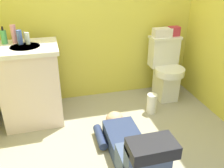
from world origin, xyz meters
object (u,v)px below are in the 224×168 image
object	(u,v)px
bottle_pink	(14,34)
vanity_cabinet	(31,84)
faucet	(25,37)
soap_dispenser	(4,37)
toilet	(166,69)
bottle_blue	(20,37)
paper_towel_roll	(152,103)
bottle_clear	(27,38)
tissue_box	(162,32)
person_plumber	(131,147)
toiletry_bag	(174,31)

from	to	relation	value
bottle_pink	vanity_cabinet	bearing A→B (deg)	-52.18
faucet	soap_dispenser	world-z (taller)	soap_dispenser
toilet	bottle_blue	distance (m)	1.68
paper_towel_roll	bottle_clear	bearing A→B (deg)	168.14
tissue_box	bottle_clear	distance (m)	1.49
toilet	person_plumber	distance (m)	1.30
person_plumber	bottle_clear	xyz separation A→B (m)	(-0.74, 0.96, 0.70)
vanity_cabinet	bottle_pink	size ratio (longest dim) A/B	4.61
soap_dispenser	bottle_pink	distance (m)	0.10
toilet	bottle_clear	xyz separation A→B (m)	(-1.53, -0.06, 0.51)
faucet	person_plumber	size ratio (longest dim) A/B	0.09
vanity_cabinet	bottle_clear	size ratio (longest dim) A/B	7.30
toiletry_bag	bottle_pink	distance (m)	1.76
bottle_clear	paper_towel_roll	xyz separation A→B (m)	(1.23, -0.26, -0.76)
tissue_box	paper_towel_roll	size ratio (longest dim) A/B	0.98
bottle_pink	paper_towel_roll	bearing A→B (deg)	-13.71
vanity_cabinet	faucet	xyz separation A→B (m)	(0.00, 0.14, 0.45)
bottle_clear	toiletry_bag	bearing A→B (deg)	5.30
toilet	soap_dispenser	world-z (taller)	soap_dispenser
toilet	bottle_clear	distance (m)	1.61
bottle_clear	paper_towel_roll	bearing A→B (deg)	-11.86
toiletry_bag	soap_dispenser	distance (m)	1.86
toilet	paper_towel_roll	bearing A→B (deg)	-133.20
vanity_cabinet	tissue_box	size ratio (longest dim) A/B	3.73
toilet	bottle_pink	distance (m)	1.74
faucet	bottle_blue	world-z (taller)	bottle_blue
toiletry_bag	paper_towel_roll	size ratio (longest dim) A/B	0.55
toiletry_bag	bottle_blue	bearing A→B (deg)	-175.30
faucet	bottle_clear	size ratio (longest dim) A/B	0.89
faucet	toiletry_bag	bearing A→B (deg)	2.16
person_plumber	tissue_box	world-z (taller)	tissue_box
person_plumber	bottle_blue	distance (m)	1.45
soap_dispenser	bottle_clear	distance (m)	0.23
vanity_cabinet	paper_towel_roll	world-z (taller)	vanity_cabinet
faucet	person_plumber	distance (m)	1.48
faucet	tissue_box	bearing A→B (deg)	2.37
soap_dispenser	bottle_clear	xyz separation A→B (m)	(0.22, -0.07, -0.01)
faucet	soap_dispenser	xyz separation A→B (m)	(-0.19, -0.02, 0.02)
bottle_blue	faucet	bearing A→B (deg)	61.79
tissue_box	soap_dispenser	xyz separation A→B (m)	(-1.70, -0.08, 0.09)
vanity_cabinet	faucet	size ratio (longest dim) A/B	8.20
paper_towel_roll	bottle_blue	bearing A→B (deg)	168.27
toiletry_bag	bottle_blue	size ratio (longest dim) A/B	0.90
faucet	toiletry_bag	distance (m)	1.67
soap_dispenser	paper_towel_roll	size ratio (longest dim) A/B	0.74
vanity_cabinet	soap_dispenser	xyz separation A→B (m)	(-0.19, 0.12, 0.47)
person_plumber	bottle_blue	size ratio (longest dim) A/B	7.74
toilet	paper_towel_roll	distance (m)	0.51
bottle_blue	paper_towel_roll	xyz separation A→B (m)	(1.30, -0.27, -0.78)
bottle_blue	person_plumber	bearing A→B (deg)	-50.08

